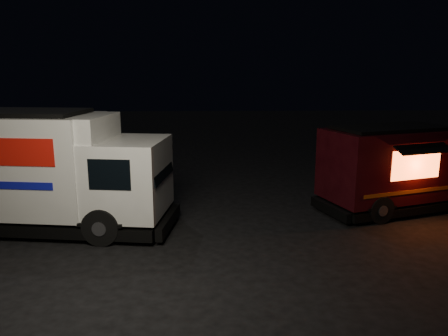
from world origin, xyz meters
TOP-DOWN VIEW (x-y plane):
  - ground at (0.00, 0.00)m, footprint 80.00×80.00m
  - white_truck at (-4.90, 1.25)m, footprint 7.91×3.56m
  - red_truck at (6.58, 2.81)m, footprint 6.45×4.03m

SIDE VIEW (x-z plane):
  - ground at x=0.00m, z-range 0.00..0.00m
  - red_truck at x=6.58m, z-range 0.00..2.82m
  - white_truck at x=-4.90m, z-range 0.00..3.46m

